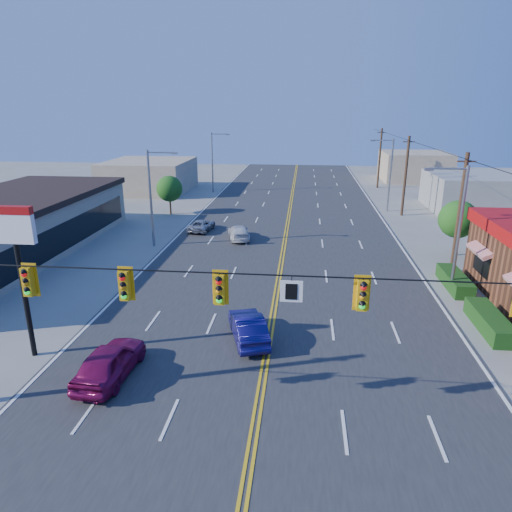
# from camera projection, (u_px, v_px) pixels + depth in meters

# --- Properties ---
(ground) EXTENTS (160.00, 160.00, 0.00)m
(ground) POSITION_uv_depth(u_px,v_px,m) (255.00, 426.00, 16.84)
(ground) COLOR gray
(ground) RESTS_ON ground
(road) EXTENTS (20.00, 120.00, 0.06)m
(road) POSITION_uv_depth(u_px,v_px,m) (282.00, 257.00, 35.74)
(road) COLOR #2D2D30
(road) RESTS_ON ground
(signal_span) EXTENTS (24.32, 0.34, 9.00)m
(signal_span) POSITION_uv_depth(u_px,v_px,m) (252.00, 305.00, 15.33)
(signal_span) COLOR #47301E
(signal_span) RESTS_ON ground
(pizza_hut_sign) EXTENTS (1.90, 0.30, 6.85)m
(pizza_hut_sign) POSITION_uv_depth(u_px,v_px,m) (17.00, 251.00, 20.10)
(pizza_hut_sign) COLOR black
(pizza_hut_sign) RESTS_ON ground
(streetlight_se) EXTENTS (2.55, 0.25, 8.00)m
(streetlight_se) POSITION_uv_depth(u_px,v_px,m) (457.00, 224.00, 27.60)
(streetlight_se) COLOR gray
(streetlight_se) RESTS_ON ground
(streetlight_ne) EXTENTS (2.55, 0.25, 8.00)m
(streetlight_ne) POSITION_uv_depth(u_px,v_px,m) (389.00, 171.00, 50.28)
(streetlight_ne) COLOR gray
(streetlight_ne) RESTS_ON ground
(streetlight_sw) EXTENTS (2.55, 0.25, 8.00)m
(streetlight_sw) POSITION_uv_depth(u_px,v_px,m) (153.00, 193.00, 37.30)
(streetlight_sw) COLOR gray
(streetlight_sw) RESTS_ON ground
(streetlight_nw) EXTENTS (2.55, 0.25, 8.00)m
(streetlight_nw) POSITION_uv_depth(u_px,v_px,m) (214.00, 159.00, 61.87)
(streetlight_nw) COLOR gray
(streetlight_nw) RESTS_ON ground
(utility_pole_near) EXTENTS (0.28, 0.28, 8.40)m
(utility_pole_near) POSITION_uv_depth(u_px,v_px,m) (459.00, 214.00, 31.34)
(utility_pole_near) COLOR #47301E
(utility_pole_near) RESTS_ON ground
(utility_pole_mid) EXTENTS (0.28, 0.28, 8.40)m
(utility_pole_mid) POSITION_uv_depth(u_px,v_px,m) (405.00, 177.00, 48.35)
(utility_pole_mid) COLOR #47301E
(utility_pole_mid) RESTS_ON ground
(utility_pole_far) EXTENTS (0.28, 0.28, 8.40)m
(utility_pole_far) POSITION_uv_depth(u_px,v_px,m) (380.00, 158.00, 65.36)
(utility_pole_far) COLOR #47301E
(utility_pole_far) RESTS_ON ground
(tree_kfc_rear) EXTENTS (2.94, 2.94, 4.41)m
(tree_kfc_rear) POSITION_uv_depth(u_px,v_px,m) (458.00, 219.00, 35.38)
(tree_kfc_rear) COLOR #47301E
(tree_kfc_rear) RESTS_ON ground
(tree_west) EXTENTS (2.80, 2.80, 4.20)m
(tree_west) POSITION_uv_depth(u_px,v_px,m) (169.00, 189.00, 49.40)
(tree_west) COLOR #47301E
(tree_west) RESTS_ON ground
(bld_east_mid) EXTENTS (12.00, 10.00, 4.00)m
(bld_east_mid) POSITION_uv_depth(u_px,v_px,m) (485.00, 192.00, 51.84)
(bld_east_mid) COLOR gray
(bld_east_mid) RESTS_ON ground
(bld_west_far) EXTENTS (11.00, 12.00, 4.20)m
(bld_west_far) POSITION_uv_depth(u_px,v_px,m) (149.00, 176.00, 63.54)
(bld_west_far) COLOR tan
(bld_west_far) RESTS_ON ground
(bld_east_far) EXTENTS (10.00, 10.00, 4.40)m
(bld_east_far) POSITION_uv_depth(u_px,v_px,m) (414.00, 166.00, 72.87)
(bld_east_far) COLOR tan
(bld_east_far) RESTS_ON ground
(car_magenta) EXTENTS (2.03, 4.53, 1.51)m
(car_magenta) POSITION_uv_depth(u_px,v_px,m) (110.00, 362.00, 19.64)
(car_magenta) COLOR maroon
(car_magenta) RESTS_ON ground
(car_blue) EXTENTS (2.65, 4.45, 1.38)m
(car_blue) POSITION_uv_depth(u_px,v_px,m) (248.00, 328.00, 22.83)
(car_blue) COLOR #120E54
(car_blue) RESTS_ON ground
(car_white) EXTENTS (2.60, 4.43, 1.21)m
(car_white) POSITION_uv_depth(u_px,v_px,m) (239.00, 233.00, 40.42)
(car_white) COLOR silver
(car_white) RESTS_ON ground
(car_silver) EXTENTS (2.21, 4.02, 1.07)m
(car_silver) POSITION_uv_depth(u_px,v_px,m) (202.00, 226.00, 43.13)
(car_silver) COLOR #A8A8AD
(car_silver) RESTS_ON ground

